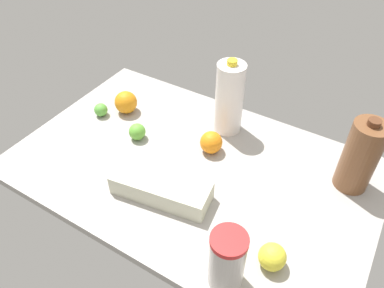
{
  "coord_description": "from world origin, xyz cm",
  "views": [
    {
      "loc": [
        46.18,
        -75.87,
        93.52
      ],
      "look_at": [
        0.0,
        0.0,
        13.0
      ],
      "focal_mm": 35.0,
      "sensor_mm": 36.0,
      "label": 1
    }
  ],
  "objects_px": {
    "orange_near_front": "(211,142)",
    "lemon_beside_bowl": "(272,257)",
    "chocolate_milk_jug": "(360,156)",
    "lime_by_jug": "(137,132)",
    "lime_far_back": "(101,110)",
    "tumbler_cup": "(227,260)",
    "milk_jug": "(229,98)",
    "egg_carton": "(161,188)",
    "orange_loose": "(126,102)"
  },
  "relations": [
    {
      "from": "orange_near_front",
      "to": "lemon_beside_bowl",
      "type": "xyz_separation_m",
      "value": [
        0.35,
        -0.3,
        -0.0
      ]
    },
    {
      "from": "chocolate_milk_jug",
      "to": "lime_by_jug",
      "type": "height_order",
      "value": "chocolate_milk_jug"
    },
    {
      "from": "lime_far_back",
      "to": "orange_near_front",
      "type": "relative_size",
      "value": 0.66
    },
    {
      "from": "orange_near_front",
      "to": "lemon_beside_bowl",
      "type": "height_order",
      "value": "orange_near_front"
    },
    {
      "from": "lime_far_back",
      "to": "lemon_beside_bowl",
      "type": "relative_size",
      "value": 0.7
    },
    {
      "from": "chocolate_milk_jug",
      "to": "tumbler_cup",
      "type": "bearing_deg",
      "value": -110.66
    },
    {
      "from": "chocolate_milk_jug",
      "to": "milk_jug",
      "type": "distance_m",
      "value": 0.47
    },
    {
      "from": "chocolate_milk_jug",
      "to": "lime_far_back",
      "type": "relative_size",
      "value": 5.04
    },
    {
      "from": "egg_carton",
      "to": "chocolate_milk_jug",
      "type": "distance_m",
      "value": 0.61
    },
    {
      "from": "tumbler_cup",
      "to": "chocolate_milk_jug",
      "type": "xyz_separation_m",
      "value": [
        0.19,
        0.5,
        0.03
      ]
    },
    {
      "from": "tumbler_cup",
      "to": "egg_carton",
      "type": "distance_m",
      "value": 0.34
    },
    {
      "from": "orange_loose",
      "to": "lemon_beside_bowl",
      "type": "distance_m",
      "value": 0.82
    },
    {
      "from": "milk_jug",
      "to": "orange_loose",
      "type": "height_order",
      "value": "milk_jug"
    },
    {
      "from": "orange_loose",
      "to": "egg_carton",
      "type": "bearing_deg",
      "value": -37.94
    },
    {
      "from": "milk_jug",
      "to": "orange_near_front",
      "type": "height_order",
      "value": "milk_jug"
    },
    {
      "from": "egg_carton",
      "to": "tumbler_cup",
      "type": "bearing_deg",
      "value": -35.16
    },
    {
      "from": "orange_near_front",
      "to": "lemon_beside_bowl",
      "type": "bearing_deg",
      "value": -40.89
    },
    {
      "from": "milk_jug",
      "to": "lime_by_jug",
      "type": "xyz_separation_m",
      "value": [
        -0.25,
        -0.22,
        -0.11
      ]
    },
    {
      "from": "orange_loose",
      "to": "lime_by_jug",
      "type": "xyz_separation_m",
      "value": [
        0.14,
        -0.11,
        -0.01
      ]
    },
    {
      "from": "chocolate_milk_jug",
      "to": "orange_loose",
      "type": "distance_m",
      "value": 0.86
    },
    {
      "from": "milk_jug",
      "to": "orange_loose",
      "type": "bearing_deg",
      "value": -163.68
    },
    {
      "from": "tumbler_cup",
      "to": "chocolate_milk_jug",
      "type": "relative_size",
      "value": 0.71
    },
    {
      "from": "egg_carton",
      "to": "lemon_beside_bowl",
      "type": "distance_m",
      "value": 0.39
    },
    {
      "from": "tumbler_cup",
      "to": "milk_jug",
      "type": "xyz_separation_m",
      "value": [
        -0.28,
        0.55,
        0.04
      ]
    },
    {
      "from": "orange_loose",
      "to": "lime_by_jug",
      "type": "distance_m",
      "value": 0.17
    },
    {
      "from": "orange_loose",
      "to": "lime_by_jug",
      "type": "height_order",
      "value": "orange_loose"
    },
    {
      "from": "lime_far_back",
      "to": "lime_by_jug",
      "type": "xyz_separation_m",
      "value": [
        0.21,
        -0.04,
        0.0
      ]
    },
    {
      "from": "orange_loose",
      "to": "chocolate_milk_jug",
      "type": "bearing_deg",
      "value": 4.67
    },
    {
      "from": "lemon_beside_bowl",
      "to": "lime_by_jug",
      "type": "distance_m",
      "value": 0.65
    },
    {
      "from": "orange_loose",
      "to": "orange_near_front",
      "type": "xyz_separation_m",
      "value": [
        0.4,
        -0.03,
        -0.0
      ]
    },
    {
      "from": "orange_near_front",
      "to": "lemon_beside_bowl",
      "type": "distance_m",
      "value": 0.46
    },
    {
      "from": "milk_jug",
      "to": "tumbler_cup",
      "type": "bearing_deg",
      "value": -63.14
    },
    {
      "from": "chocolate_milk_jug",
      "to": "lime_far_back",
      "type": "height_order",
      "value": "chocolate_milk_jug"
    },
    {
      "from": "tumbler_cup",
      "to": "egg_carton",
      "type": "relative_size",
      "value": 0.6
    },
    {
      "from": "egg_carton",
      "to": "lemon_beside_bowl",
      "type": "xyz_separation_m",
      "value": [
        0.38,
        -0.05,
        0.0
      ]
    },
    {
      "from": "lime_far_back",
      "to": "orange_near_front",
      "type": "xyz_separation_m",
      "value": [
        0.47,
        0.04,
        0.01
      ]
    },
    {
      "from": "lime_far_back",
      "to": "lemon_beside_bowl",
      "type": "xyz_separation_m",
      "value": [
        0.82,
        -0.26,
        0.01
      ]
    },
    {
      "from": "orange_loose",
      "to": "orange_near_front",
      "type": "height_order",
      "value": "orange_loose"
    },
    {
      "from": "lime_far_back",
      "to": "tumbler_cup",
      "type": "bearing_deg",
      "value": -26.17
    },
    {
      "from": "egg_carton",
      "to": "orange_near_front",
      "type": "height_order",
      "value": "orange_near_front"
    },
    {
      "from": "milk_jug",
      "to": "lime_far_back",
      "type": "bearing_deg",
      "value": -158.01
    },
    {
      "from": "lime_far_back",
      "to": "orange_loose",
      "type": "distance_m",
      "value": 0.1
    },
    {
      "from": "tumbler_cup",
      "to": "lime_by_jug",
      "type": "distance_m",
      "value": 0.62
    },
    {
      "from": "egg_carton",
      "to": "chocolate_milk_jug",
      "type": "height_order",
      "value": "chocolate_milk_jug"
    },
    {
      "from": "egg_carton",
      "to": "chocolate_milk_jug",
      "type": "bearing_deg",
      "value": 26.97
    },
    {
      "from": "egg_carton",
      "to": "orange_near_front",
      "type": "bearing_deg",
      "value": 73.99
    },
    {
      "from": "lemon_beside_bowl",
      "to": "chocolate_milk_jug",
      "type": "bearing_deg",
      "value": 75.16
    },
    {
      "from": "chocolate_milk_jug",
      "to": "lime_far_back",
      "type": "distance_m",
      "value": 0.94
    },
    {
      "from": "egg_carton",
      "to": "lime_far_back",
      "type": "relative_size",
      "value": 5.94
    },
    {
      "from": "orange_near_front",
      "to": "lime_by_jug",
      "type": "height_order",
      "value": "orange_near_front"
    }
  ]
}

